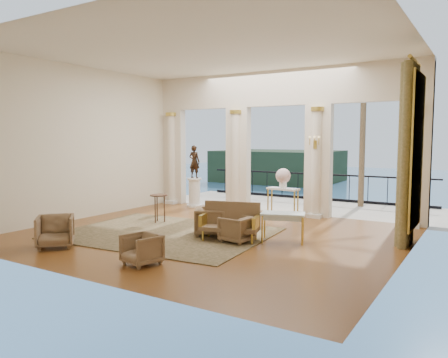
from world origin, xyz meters
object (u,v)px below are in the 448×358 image
Objects in this scene: pedestal at (195,193)px; statue at (194,162)px; console_table at (283,193)px; armchair_a at (55,230)px; settee at (231,221)px; armchair_c at (237,228)px; game_table at (283,216)px; armchair_b at (142,248)px; armchair_d at (211,220)px; side_table at (159,199)px.

statue reaches higher than pedestal.
console_table is (3.56, -0.45, -0.82)m from statue.
armchair_a is 3.92m from settee.
settee is (-0.23, 0.11, 0.11)m from armchair_c.
armchair_a reaches higher than game_table.
settee is at bearing 94.95° from armchair_b.
settee is 1.23m from game_table.
armchair_a reaches higher than armchair_d.
settee is (2.93, 2.59, 0.05)m from armchair_a.
armchair_d is 0.73m from settee.
armchair_c is 3.41m from console_table.
armchair_a is 0.53× the size of settee.
pedestal is at bearing 87.07° from statue.
console_table is at bearing 95.07° from game_table.
console_table reaches higher than side_table.
armchair_b is at bearing 154.78° from armchair_d.
armchair_d is (2.24, 2.79, -0.01)m from armchair_a.
armchair_b is 0.56× the size of statue.
side_table is at bearing -99.03° from armchair_c.
armchair_b is 4.15m from side_table.
armchair_b is at bearing -54.41° from side_table.
armchair_c is 0.60× the size of game_table.
statue reaches higher than console_table.
armchair_a is at bearing -83.23° from pedestal.
pedestal reaches higher than armchair_b.
armchair_a is at bearing -109.31° from console_table.
console_table reaches higher than armchair_c.
armchair_d is (-0.93, 0.31, 0.04)m from armchair_c.
pedestal is at bearing 118.92° from settee.
console_table reaches higher than settee.
armchair_d is 4.76m from statue.
statue is at bearing 127.05° from game_table.
statue is 3.19m from side_table.
statue is 1.15× the size of console_table.
settee is 5.35m from statue.
armchair_a is 0.77× the size of pedestal.
armchair_c is at bearing -40.79° from settee.
armchair_c is at bearing -139.29° from armchair_d.
settee is at bearing -136.97° from armchair_d.
armchair_b is 0.64× the size of pedestal.
armchair_b is 2.57m from armchair_c.
armchair_a is at bearing -161.89° from game_table.
console_table is at bearing -166.97° from armchair_c.
side_table is at bearing 44.13° from armchair_d.
pedestal is 1.25× the size of side_table.
game_table is at bearing 130.30° from armchair_c.
side_table is (-2.82, 0.77, 0.25)m from settee.
armchair_b is 2.81m from armchair_d.
pedestal is 3.60m from console_table.
armchair_a is at bearing -44.91° from armchair_c.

